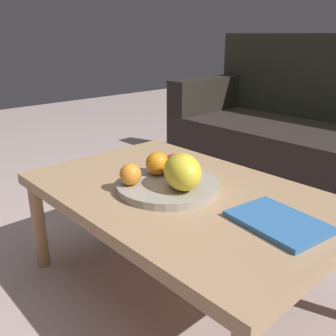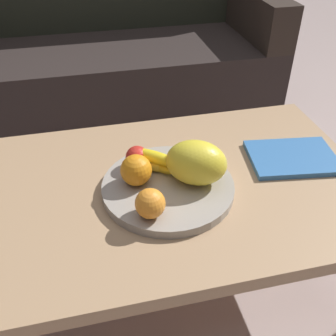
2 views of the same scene
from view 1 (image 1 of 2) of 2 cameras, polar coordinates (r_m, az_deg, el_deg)
name	(u,v)px [view 1 (image 1 of 2)]	position (r m, az deg, el deg)	size (l,w,h in m)	color
ground_plane	(180,289)	(1.45, 1.81, -18.10)	(8.00, 8.00, 0.00)	#B09A94
coffee_table	(181,201)	(1.26, 1.99, -5.11)	(1.06, 0.69, 0.40)	tan
couch	(320,145)	(2.27, 22.42, 3.36)	(1.70, 0.70, 0.90)	#2A2220
fruit_bowl	(168,185)	(1.24, 0.00, -2.71)	(0.35, 0.35, 0.03)	#A29A8F
melon_large_front	(183,172)	(1.17, 2.27, -0.57)	(0.16, 0.12, 0.12)	yellow
orange_front	(130,174)	(1.21, -5.82, -0.97)	(0.07, 0.07, 0.07)	orange
orange_left	(157,163)	(1.29, -1.67, 0.72)	(0.08, 0.08, 0.08)	orange
apple_front	(174,162)	(1.33, 0.90, 0.86)	(0.06, 0.06, 0.06)	red
banana_bunch	(177,168)	(1.29, 1.42, 0.00)	(0.15, 0.14, 0.06)	yellow
magazine	(278,222)	(1.07, 16.62, -7.97)	(0.25, 0.18, 0.02)	#356DAF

